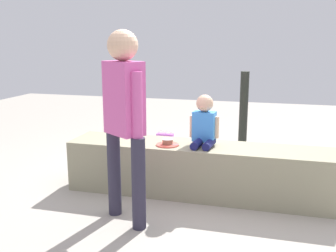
# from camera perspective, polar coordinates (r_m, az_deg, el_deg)

# --- Properties ---
(ground_plane) EXTENTS (12.00, 12.00, 0.00)m
(ground_plane) POSITION_cam_1_polar(r_m,az_deg,el_deg) (3.90, 4.45, -9.88)
(ground_plane) COLOR #9F988D
(concrete_ledge) EXTENTS (2.56, 0.50, 0.50)m
(concrete_ledge) POSITION_cam_1_polar(r_m,az_deg,el_deg) (3.81, 4.52, -6.42)
(concrete_ledge) COLOR gray
(concrete_ledge) RESTS_ON ground_plane
(child_seated) EXTENTS (0.28, 0.32, 0.48)m
(child_seated) POSITION_cam_1_polar(r_m,az_deg,el_deg) (3.69, 5.33, 0.39)
(child_seated) COLOR #14174F
(child_seated) RESTS_ON concrete_ledge
(adult_standing) EXTENTS (0.40, 0.34, 1.57)m
(adult_standing) POSITION_cam_1_polar(r_m,az_deg,el_deg) (3.08, -6.45, 2.33)
(adult_standing) COLOR #292639
(adult_standing) RESTS_ON ground_plane
(cake_plate) EXTENTS (0.22, 0.22, 0.07)m
(cake_plate) POSITION_cam_1_polar(r_m,az_deg,el_deg) (3.71, -0.06, -2.53)
(cake_plate) COLOR #E0594C
(cake_plate) RESTS_ON concrete_ledge
(gift_bag) EXTENTS (0.22, 0.09, 0.34)m
(gift_bag) POSITION_cam_1_polar(r_m,az_deg,el_deg) (5.05, -0.44, -2.75)
(gift_bag) COLOR #B259BF
(gift_bag) RESTS_ON ground_plane
(railing_post) EXTENTS (0.36, 0.36, 1.10)m
(railing_post) POSITION_cam_1_polar(r_m,az_deg,el_deg) (5.16, 10.96, 0.27)
(railing_post) COLOR black
(railing_post) RESTS_ON ground_plane
(water_bottle_near_gift) EXTENTS (0.07, 0.07, 0.22)m
(water_bottle_near_gift) POSITION_cam_1_polar(r_m,az_deg,el_deg) (4.89, 6.61, -3.99)
(water_bottle_near_gift) COLOR silver
(water_bottle_near_gift) RESTS_ON ground_plane
(water_bottle_far_side) EXTENTS (0.07, 0.07, 0.22)m
(water_bottle_far_side) POSITION_cam_1_polar(r_m,az_deg,el_deg) (4.52, 8.45, -5.41)
(water_bottle_far_side) COLOR silver
(water_bottle_far_side) RESTS_ON ground_plane
(party_cup_red) EXTENTS (0.07, 0.07, 0.11)m
(party_cup_red) POSITION_cam_1_polar(r_m,az_deg,el_deg) (4.63, 1.47, -5.49)
(party_cup_red) COLOR red
(party_cup_red) RESTS_ON ground_plane
(handbag_black_leather) EXTENTS (0.27, 0.13, 0.34)m
(handbag_black_leather) POSITION_cam_1_polar(r_m,az_deg,el_deg) (4.47, 14.20, -5.50)
(handbag_black_leather) COLOR black
(handbag_black_leather) RESTS_ON ground_plane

